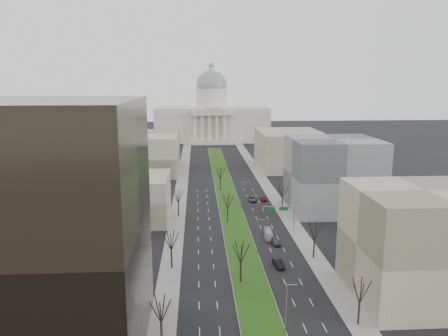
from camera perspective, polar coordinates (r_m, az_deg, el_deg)
name	(u,v)px	position (r m, az deg, el deg)	size (l,w,h in m)	color
ground	(225,190)	(172.70, 0.18, -2.96)	(600.00, 600.00, 0.00)	black
median	(226,191)	(171.70, 0.20, -3.01)	(8.00, 222.03, 0.20)	#999993
sidewalk_left	(178,209)	(148.37, -5.96, -5.40)	(5.00, 330.00, 0.15)	gray
sidewalk_right	(281,208)	(150.96, 7.48, -5.14)	(5.00, 330.00, 0.15)	gray
capitol	(212,118)	(317.85, -1.61, 6.59)	(80.00, 46.00, 55.00)	beige
building_glass_tower	(28,232)	(73.55, -24.28, -7.67)	(34.00, 30.00, 40.00)	black
building_beige_left	(126,198)	(138.46, -12.62, -3.86)	(26.00, 22.00, 14.00)	tan
building_tan_right	(421,244)	(95.83, 24.34, -9.01)	(26.00, 24.00, 22.00)	gray
building_grey_right	(333,175)	(149.29, 14.05, -0.85)	(28.00, 26.00, 24.00)	#575A5C
building_far_left	(147,153)	(211.06, -10.08, 2.00)	(30.00, 40.00, 18.00)	gray
building_far_right	(290,150)	(219.52, 8.56, 2.40)	(30.00, 40.00, 18.00)	tan
tree_left_near	(161,309)	(74.58, -8.26, -17.72)	(5.10, 5.10, 9.18)	black
tree_left_mid	(171,240)	(101.65, -6.92, -9.29)	(5.40, 5.40, 9.72)	black
tree_left_far	(178,195)	(139.79, -6.01, -3.57)	(5.28, 5.28, 9.50)	black
tree_right_near	(360,290)	(82.79, 17.37, -14.99)	(5.16, 5.16, 9.29)	black
tree_right_mid	(315,230)	(108.89, 11.76, -7.94)	(5.52, 5.52, 9.94)	black
tree_right_far	(283,191)	(146.36, 7.66, -3.05)	(5.04, 5.04, 9.07)	black
tree_median_a	(241,252)	(94.45, 2.21, -10.86)	(5.40, 5.40, 9.72)	black
tree_median_b	(228,201)	(132.21, 0.46, -4.31)	(5.40, 5.40, 9.72)	black
tree_median_c	(220,173)	(170.99, -0.49, -0.69)	(5.40, 5.40, 9.72)	black
streetlamp_median_a	(286,308)	(78.37, 8.15, -17.68)	(1.90, 0.20, 9.16)	gray
streetlamp_median_b	(258,236)	(109.79, 4.43, -8.87)	(1.90, 0.20, 9.16)	gray
streetlamp_median_c	(241,195)	(147.69, 2.28, -3.52)	(1.90, 0.20, 9.16)	gray
mast_arm_signs	(285,212)	(125.02, 7.92, -5.77)	(9.12, 0.24, 8.09)	gray
car_grey_near	(275,241)	(118.18, 6.73, -9.46)	(2.04, 5.06, 1.72)	#47484E
car_black	(278,263)	(104.90, 7.11, -12.25)	(1.79, 5.14, 1.69)	black
car_red	(263,199)	(158.94, 5.18, -4.01)	(2.00, 4.91, 1.43)	maroon
car_grey_far	(252,199)	(157.91, 3.73, -4.06)	(2.61, 5.65, 1.57)	#494C51
box_van	(268,234)	(122.49, 5.82, -8.56)	(1.83, 7.82, 2.18)	silver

